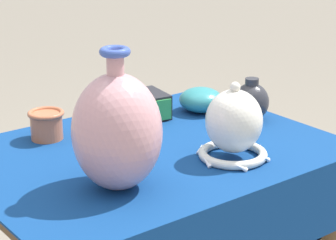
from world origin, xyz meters
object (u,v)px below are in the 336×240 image
vase_dome_bell (234,127)px  wooden_crate (309,239)px  jar_round_charcoal (251,101)px  mosaic_tile_box (145,105)px  cup_wide_terracotta (46,124)px  bowl_shallow_teal (201,100)px  vase_tall_bulbous (117,131)px

vase_dome_bell → wooden_crate: vase_dome_bell is taller
vase_dome_bell → jar_round_charcoal: 0.30m
mosaic_tile_box → cup_wide_terracotta: cup_wide_terracotta is taller
vase_dome_bell → jar_round_charcoal: bearing=37.4°
mosaic_tile_box → bowl_shallow_teal: same height
jar_round_charcoal → wooden_crate: size_ratio=0.30×
bowl_shallow_teal → cup_wide_terracotta: 0.48m
vase_tall_bulbous → mosaic_tile_box: 0.49m
vase_dome_bell → cup_wide_terracotta: vase_dome_bell is taller
vase_dome_bell → vase_tall_bulbous: bearing=174.7°
mosaic_tile_box → cup_wide_terracotta: (-0.31, 0.02, 0.01)m
mosaic_tile_box → wooden_crate: 0.86m
cup_wide_terracotta → jar_round_charcoal: bearing=-22.3°
vase_tall_bulbous → vase_dome_bell: size_ratio=1.61×
vase_dome_bell → bowl_shallow_teal: size_ratio=1.51×
vase_dome_bell → wooden_crate: 0.92m
mosaic_tile_box → vase_tall_bulbous: bearing=-124.3°
vase_tall_bulbous → jar_round_charcoal: size_ratio=2.55×
wooden_crate → jar_round_charcoal: bearing=-172.3°
jar_round_charcoal → mosaic_tile_box: bearing=137.8°
vase_tall_bulbous → jar_round_charcoal: (0.55, 0.15, -0.08)m
vase_tall_bulbous → cup_wide_terracotta: size_ratio=3.28×
vase_dome_bell → cup_wide_terracotta: (-0.30, 0.40, -0.04)m
bowl_shallow_teal → cup_wide_terracotta: bearing=171.5°
vase_dome_bell → bowl_shallow_teal: (0.18, 0.33, -0.05)m
mosaic_tile_box → cup_wide_terracotta: size_ratio=1.50×
vase_tall_bulbous → bowl_shallow_teal: vase_tall_bulbous is taller
vase_tall_bulbous → wooden_crate: vase_tall_bulbous is taller
vase_tall_bulbous → jar_round_charcoal: 0.58m
bowl_shallow_teal → vase_tall_bulbous: bearing=-148.7°
vase_dome_bell → mosaic_tile_box: bearing=88.4°
mosaic_tile_box → bowl_shallow_teal: 0.17m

